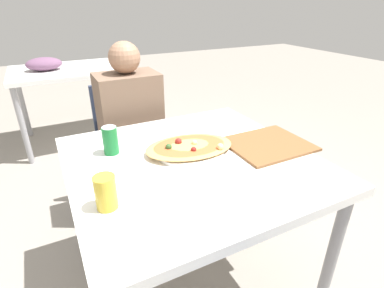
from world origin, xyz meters
TOP-DOWN VIEW (x-y plane):
  - ground_plane at (0.00, 0.00)m, footprint 14.00×14.00m
  - dining_table at (0.00, 0.00)m, footprint 1.01×0.98m
  - chair_far_seated at (-0.06, 0.82)m, footprint 0.40×0.40m
  - person_seated at (-0.06, 0.71)m, footprint 0.36×0.28m
  - pizza_main at (0.02, 0.07)m, footprint 0.42×0.31m
  - soda_can at (-0.29, 0.21)m, footprint 0.07×0.07m
  - drink_glass at (-0.39, -0.17)m, footprint 0.07×0.07m
  - serving_tray at (0.38, -0.04)m, footprint 0.36×0.31m
  - background_table at (-0.28, 2.19)m, footprint 1.10×0.80m

SIDE VIEW (x-z plane):
  - ground_plane at x=0.00m, z-range 0.00..0.00m
  - chair_far_seated at x=-0.06m, z-range 0.06..0.95m
  - dining_table at x=0.00m, z-range 0.30..1.06m
  - person_seated at x=-0.06m, z-range 0.10..1.27m
  - background_table at x=-0.28m, z-range 0.26..1.14m
  - serving_tray at x=0.38m, z-range 0.76..0.77m
  - pizza_main at x=0.02m, z-range 0.75..0.81m
  - drink_glass at x=-0.39m, z-range 0.76..0.88m
  - soda_can at x=-0.29m, z-range 0.76..0.89m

